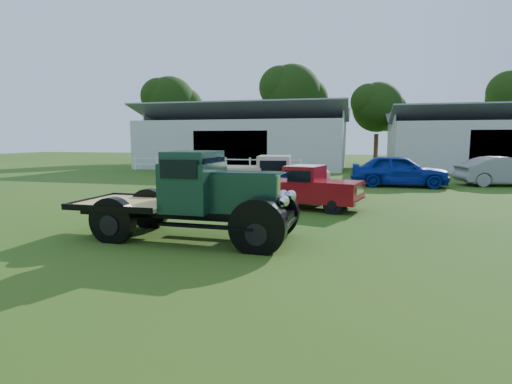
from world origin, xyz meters
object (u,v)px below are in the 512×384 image
(red_pickup, at_px, (302,186))
(misc_car_grey, at_px, (504,171))
(vintage_flatbed, at_px, (190,195))
(misc_car_blue, at_px, (399,170))
(white_pickup, at_px, (272,178))

(red_pickup, height_order, misc_car_grey, red_pickup)
(red_pickup, bearing_deg, vintage_flatbed, -98.62)
(vintage_flatbed, distance_m, red_pickup, 5.87)
(misc_car_blue, bearing_deg, misc_car_grey, -73.25)
(vintage_flatbed, xyz_separation_m, red_pickup, (2.24, 5.42, -0.33))
(white_pickup, height_order, misc_car_blue, white_pickup)
(red_pickup, height_order, misc_car_blue, misc_car_blue)
(red_pickup, bearing_deg, misc_car_grey, 58.93)
(vintage_flatbed, xyz_separation_m, misc_car_blue, (6.52, 13.73, -0.26))
(white_pickup, bearing_deg, misc_car_grey, 26.68)
(white_pickup, xyz_separation_m, misc_car_grey, (11.63, 8.12, -0.12))
(white_pickup, distance_m, misc_car_blue, 8.68)
(vintage_flatbed, height_order, misc_car_grey, vintage_flatbed)
(white_pickup, relative_size, misc_car_grey, 1.03)
(vintage_flatbed, distance_m, misc_car_blue, 15.20)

